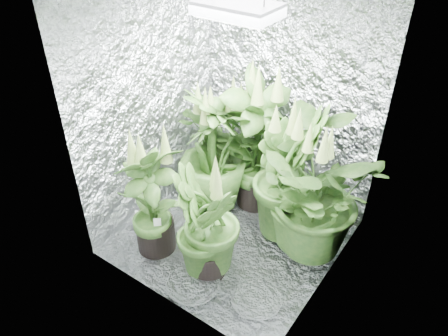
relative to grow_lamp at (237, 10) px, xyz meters
name	(u,v)px	position (x,y,z in m)	size (l,w,h in m)	color
ground	(233,236)	(0.00, 0.00, -1.83)	(1.60, 1.60, 0.00)	white
walls	(235,131)	(0.00, 0.00, -0.83)	(1.62, 1.62, 2.00)	white
grow_lamp	(237,10)	(0.00, 0.00, 0.00)	(0.50, 0.30, 0.22)	gray
plant_a	(233,143)	(-0.38, 0.53, -1.32)	(0.92, 0.92, 1.07)	black
plant_b	(257,144)	(-0.10, 0.48, -1.21)	(0.87, 0.87, 1.32)	black
plant_c	(290,175)	(0.31, 0.31, -1.26)	(0.73, 0.73, 1.21)	black
plant_d	(213,153)	(-0.39, 0.26, -1.29)	(0.84, 0.84, 1.17)	black
plant_e	(310,195)	(0.53, 0.20, -1.28)	(1.01, 1.01, 1.13)	black
plant_f	(152,199)	(-0.44, -0.45, -1.34)	(0.68, 0.68, 1.08)	black
plant_g	(206,226)	(0.06, -0.43, -1.36)	(0.56, 0.56, 1.01)	black
circulation_fan	(316,236)	(0.61, 0.25, -1.68)	(0.13, 0.29, 0.33)	black
plant_label	(157,224)	(-0.37, -0.48, -1.53)	(0.06, 0.01, 0.09)	white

